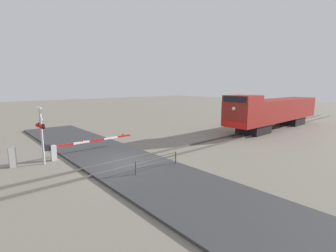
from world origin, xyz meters
TOP-DOWN VIEW (x-y plane):
  - ground_plane at (0.00, 0.00)m, footprint 160.00×160.00m
  - rail_track_left at (-0.72, 0.00)m, footprint 0.08×80.00m
  - rail_track_right at (0.72, 0.00)m, footprint 0.08×80.00m
  - road_surface at (0.00, 0.00)m, footprint 36.00×5.35m
  - locomotive at (0.00, 20.74)m, footprint 3.02×17.60m
  - crossing_signal at (-3.64, -4.14)m, footprint 1.18×0.33m
  - crossing_gate at (-4.12, -2.31)m, footprint 0.36×6.83m
  - utility_cabinet at (-4.39, -5.80)m, footprint 0.42×0.41m
  - guard_railing at (2.37, 0.81)m, footprint 0.08×3.20m

SIDE VIEW (x-z plane):
  - ground_plane at x=0.00m, z-range 0.00..0.00m
  - road_surface at x=0.00m, z-range 0.00..0.15m
  - rail_track_left at x=-0.72m, z-range 0.00..0.15m
  - rail_track_right at x=0.72m, z-range 0.00..0.15m
  - guard_railing at x=2.37m, z-range 0.16..1.11m
  - utility_cabinet at x=-4.39m, z-range 0.00..1.31m
  - crossing_gate at x=-4.12m, z-range 0.16..1.34m
  - locomotive at x=0.00m, z-range 0.05..4.29m
  - crossing_signal at x=-3.64m, z-range 0.45..4.30m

